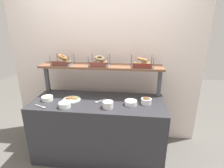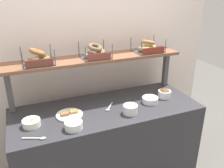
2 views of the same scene
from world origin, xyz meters
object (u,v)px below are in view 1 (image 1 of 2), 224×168
bowl_chocolate_spread (146,101)px  bowl_egg_salad (65,104)px  serving_plate_white (72,99)px  bagel_basket_everything (142,63)px  bagel_basket_cinnamon_raisin (63,61)px  bagel_basket_poppy (99,62)px  bowl_fruit_salad (47,98)px  bowl_beet_salad (108,105)px  serving_spoon_near_plate (42,107)px  bowl_scallion_spread (131,102)px  serving_spoon_by_edge (99,101)px

bowl_chocolate_spread → bowl_egg_salad: bowl_chocolate_spread is taller
serving_plate_white → bagel_basket_everything: bearing=15.9°
bagel_basket_cinnamon_raisin → bagel_basket_everything: 1.11m
bowl_egg_salad → bagel_basket_poppy: (0.36, 0.48, 0.44)m
bowl_egg_salad → bagel_basket_cinnamon_raisin: 0.67m
bowl_fruit_salad → bagel_basket_everything: size_ratio=0.50×
bowl_beet_salad → serving_spoon_near_plate: (-0.82, -0.09, -0.04)m
serving_plate_white → bagel_basket_everything: bagel_basket_everything is taller
bowl_chocolate_spread → bowl_beet_salad: 0.50m
bowl_egg_salad → serving_plate_white: bearing=86.3°
serving_spoon_near_plate → bagel_basket_poppy: bearing=38.6°
bowl_beet_salad → serving_plate_white: (-0.52, 0.17, -0.03)m
bowl_chocolate_spread → bagel_basket_cinnamon_raisin: 1.29m
bowl_scallion_spread → bagel_basket_poppy: bearing=145.9°
bowl_fruit_salad → bowl_chocolate_spread: bearing=1.9°
serving_spoon_near_plate → bowl_fruit_salad: bearing=96.5°
bowl_beet_salad → bowl_fruit_salad: bearing=171.8°
bowl_scallion_spread → bagel_basket_poppy: size_ratio=0.58×
bowl_beet_salad → bagel_basket_cinnamon_raisin: size_ratio=0.48×
serving_plate_white → serving_spoon_by_edge: (0.37, -0.01, -0.00)m
bowl_fruit_salad → bowl_egg_salad: bearing=-29.1°
bowl_scallion_spread → bagel_basket_everything: size_ratio=0.54×
serving_spoon_near_plate → bagel_basket_everything: bagel_basket_everything is taller
bowl_egg_salad → bowl_chocolate_spread: bearing=12.0°
bowl_beet_salad → bagel_basket_poppy: bearing=112.5°
bowl_chocolate_spread → bowl_egg_salad: bearing=-168.0°
serving_spoon_by_edge → bagel_basket_everything: (0.55, 0.27, 0.47)m
bowl_egg_salad → bagel_basket_cinnamon_raisin: bearing=110.2°
bowl_fruit_salad → bowl_scallion_spread: 1.12m
bowl_chocolate_spread → serving_plate_white: (-1.00, 0.00, -0.04)m
serving_spoon_near_plate → bagel_basket_cinnamon_raisin: bagel_basket_cinnamon_raisin is taller
bowl_scallion_spread → serving_plate_white: bearing=176.6°
bowl_chocolate_spread → bowl_egg_salad: size_ratio=0.90×
bowl_scallion_spread → bagel_basket_poppy: 0.71m
bowl_chocolate_spread → bagel_basket_poppy: size_ratio=0.48×
bowl_fruit_salad → bowl_beet_salad: bowl_beet_salad is taller
bowl_chocolate_spread → bowl_fruit_salad: bowl_chocolate_spread is taller
bagel_basket_cinnamon_raisin → bowl_chocolate_spread: bearing=-12.5°
serving_plate_white → bagel_basket_cinnamon_raisin: 0.57m
bowl_beet_salad → bowl_scallion_spread: bearing=23.2°
bowl_egg_salad → bowl_beet_salad: bowl_beet_salad is taller
bowl_chocolate_spread → bowl_beet_salad: (-0.48, -0.17, -0.00)m
bowl_scallion_spread → bagel_basket_cinnamon_raisin: size_ratio=0.57×
bagel_basket_poppy → serving_plate_white: bearing=-142.7°
bowl_fruit_salad → bagel_basket_cinnamon_raisin: bearing=66.4°
bagel_basket_poppy → bowl_beet_salad: bearing=-67.5°
bowl_chocolate_spread → bagel_basket_poppy: 0.83m
bowl_chocolate_spread → serving_plate_white: bowl_chocolate_spread is taller
bowl_beet_salad → bagel_basket_everything: size_ratio=0.45×
bowl_chocolate_spread → bagel_basket_cinnamon_raisin: bagel_basket_cinnamon_raisin is taller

